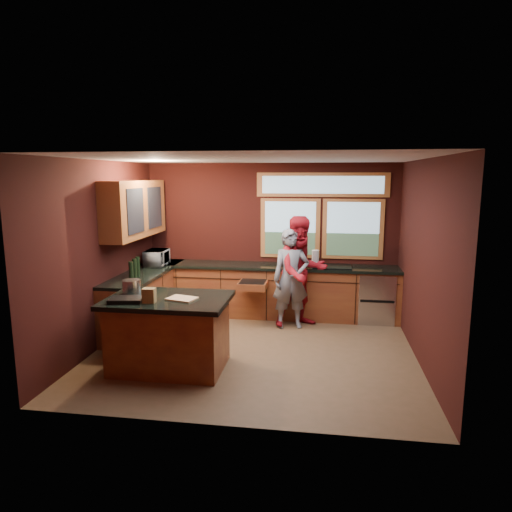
% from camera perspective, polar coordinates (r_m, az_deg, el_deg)
% --- Properties ---
extents(floor, '(4.50, 4.50, 0.00)m').
position_cam_1_polar(floor, '(6.67, -0.23, -11.79)').
color(floor, brown).
rests_on(floor, ground).
extents(room_shell, '(4.52, 4.02, 2.71)m').
position_cam_1_polar(room_shell, '(6.66, -4.92, 4.12)').
color(room_shell, black).
rests_on(room_shell, ground).
extents(back_counter, '(4.50, 0.64, 0.93)m').
position_cam_1_polar(back_counter, '(8.11, 2.97, -4.37)').
color(back_counter, '#561F14').
rests_on(back_counter, floor).
extents(left_counter, '(0.64, 2.30, 0.93)m').
position_cam_1_polar(left_counter, '(7.81, -13.61, -5.20)').
color(left_counter, '#561F14').
rests_on(left_counter, floor).
extents(island, '(1.55, 1.05, 0.95)m').
position_cam_1_polar(island, '(6.07, -10.80, -9.39)').
color(island, '#561F14').
rests_on(island, floor).
extents(person_grey, '(0.67, 0.53, 1.64)m').
position_cam_1_polar(person_grey, '(7.46, 4.38, -2.86)').
color(person_grey, slate).
rests_on(person_grey, floor).
extents(person_red, '(1.11, 1.03, 1.83)m').
position_cam_1_polar(person_red, '(7.54, 5.71, -1.97)').
color(person_red, maroon).
rests_on(person_red, floor).
extents(microwave, '(0.35, 0.51, 0.27)m').
position_cam_1_polar(microwave, '(8.12, -12.30, -0.22)').
color(microwave, '#999999').
rests_on(microwave, left_counter).
extents(potted_plant, '(0.32, 0.28, 0.36)m').
position_cam_1_polar(potted_plant, '(8.01, 4.31, 0.14)').
color(potted_plant, '#999999').
rests_on(potted_plant, back_counter).
extents(paper_towel, '(0.12, 0.12, 0.28)m').
position_cam_1_polar(paper_towel, '(7.95, 7.42, -0.27)').
color(paper_towel, white).
rests_on(paper_towel, back_counter).
extents(cutting_board, '(0.40, 0.34, 0.02)m').
position_cam_1_polar(cutting_board, '(5.83, -9.24, -5.28)').
color(cutting_board, tan).
rests_on(cutting_board, island).
extents(stock_pot, '(0.24, 0.24, 0.18)m').
position_cam_1_polar(stock_pot, '(6.25, -15.29, -3.70)').
color(stock_pot, '#BBBBC0').
rests_on(stock_pot, island).
extents(paper_bag, '(0.16, 0.13, 0.18)m').
position_cam_1_polar(paper_bag, '(5.74, -13.22, -4.82)').
color(paper_bag, brown).
rests_on(paper_bag, island).
extents(black_tray, '(0.44, 0.35, 0.05)m').
position_cam_1_polar(black_tray, '(5.87, -15.93, -5.27)').
color(black_tray, black).
rests_on(black_tray, island).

